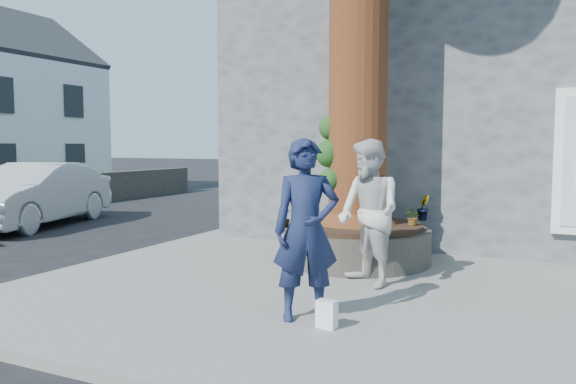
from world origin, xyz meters
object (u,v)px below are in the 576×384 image
at_px(planter, 356,243).
at_px(woman, 369,213).
at_px(man, 306,230).
at_px(car_silver, 35,195).

distance_m(planter, woman, 1.64).
height_order(man, woman, woman).
height_order(planter, car_silver, car_silver).
bearing_deg(car_silver, planter, -23.80).
xyz_separation_m(man, woman, (0.16, 1.66, 0.00)).
xyz_separation_m(man, car_silver, (-8.95, 4.20, -0.31)).
bearing_deg(planter, car_silver, 172.16).
bearing_deg(woman, car_silver, -156.75).
distance_m(woman, car_silver, 9.46).
height_order(man, car_silver, man).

